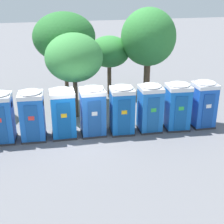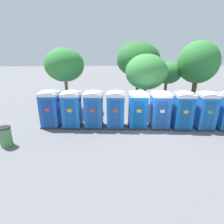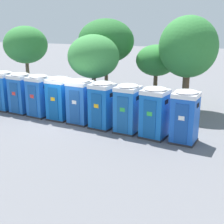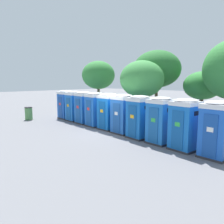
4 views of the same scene
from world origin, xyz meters
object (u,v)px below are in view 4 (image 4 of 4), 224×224
portapotty_8 (185,124)px  street_tree_0 (202,86)px  portapotty_2 (84,107)px  street_tree_3 (142,79)px  street_tree_2 (157,69)px  street_tree_4 (98,75)px  portapotty_4 (108,111)px  portapotty_7 (160,120)px  trash_can (29,113)px  portapotty_3 (95,109)px  portapotty_6 (139,117)px  portapotty_1 (74,106)px  portapotty_5 (123,114)px  portapotty_0 (66,104)px  portapotty_9 (216,129)px

portapotty_8 → street_tree_0: size_ratio=0.62×
portapotty_2 → street_tree_3: 5.06m
street_tree_2 → street_tree_4: street_tree_2 is taller
portapotty_4 → portapotty_7: bearing=-6.7°
street_tree_0 → trash_can: size_ratio=3.69×
trash_can → portapotty_3: bearing=19.3°
portapotty_7 → trash_can: 12.25m
portapotty_6 → street_tree_4: 9.83m
portapotty_1 → portapotty_4: 4.46m
trash_can → portapotty_7: bearing=7.3°
portapotty_4 → portapotty_5: same height
portapotty_5 → street_tree_3: (-0.42, 2.56, 2.20)m
portapotty_3 → portapotty_6: same height
portapotty_0 → portapotty_8: size_ratio=1.00×
portapotty_2 → portapotty_5: 4.46m
street_tree_0 → trash_can: street_tree_0 is taller
street_tree_3 → street_tree_4: street_tree_4 is taller
portapotty_4 → portapotty_8: 5.95m
portapotty_3 → portapotty_8: (7.39, -0.80, -0.00)m
portapotty_8 → portapotty_9: (1.49, -0.09, 0.00)m
portapotty_6 → street_tree_2: size_ratio=0.44×
portapotty_7 → street_tree_3: size_ratio=0.53×
portapotty_0 → portapotty_2: bearing=-6.2°
street_tree_3 → street_tree_2: bearing=94.4°
portapotty_2 → street_tree_3: size_ratio=0.53×
portapotty_1 → portapotty_5: (5.92, -0.54, -0.00)m
portapotty_7 → street_tree_2: (-3.55, 5.18, 3.01)m
portapotty_0 → portapotty_2: 2.97m
street_tree_2 → street_tree_0: bearing=21.9°
portapotty_3 → trash_can: portapotty_3 is taller
portapotty_1 → street_tree_2: bearing=38.8°
portapotty_2 → street_tree_0: bearing=39.0°
portapotty_4 → street_tree_0: (4.06, 5.94, 1.72)m
portapotty_0 → portapotty_3: 4.46m
portapotty_6 → street_tree_0: (1.11, 6.34, 1.72)m
portapotty_0 → portapotty_1: 1.49m
portapotty_2 → street_tree_2: street_tree_2 is taller
portapotty_0 → portapotty_5: same height
portapotty_1 → street_tree_0: bearing=33.2°
portapotty_3 → street_tree_4: street_tree_4 is taller
portapotty_0 → portapotty_1: (1.47, -0.20, 0.00)m
portapotty_9 → street_tree_3: bearing=153.2°
portapotty_6 → street_tree_3: street_tree_3 is taller
portapotty_8 → portapotty_2: bearing=173.8°
portapotty_2 → portapotty_7: 7.43m
portapotty_8 → portapotty_7: bearing=173.1°
portapotty_7 → portapotty_2: bearing=174.0°
portapotty_4 → street_tree_0: 7.40m
portapotty_5 → street_tree_0: (2.58, 6.10, 1.72)m
portapotty_7 → portapotty_3: bearing=174.0°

